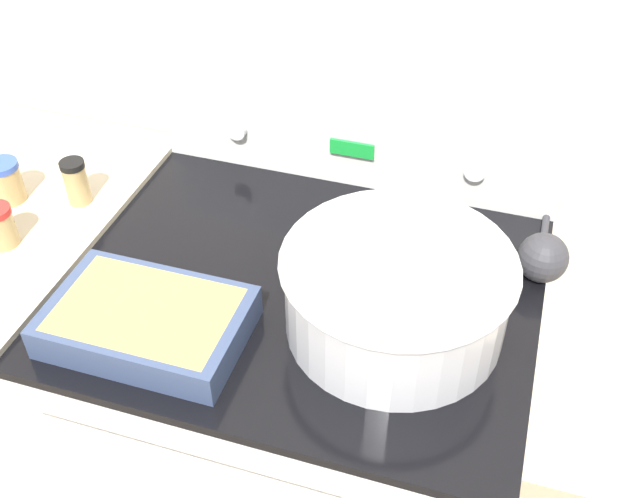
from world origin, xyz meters
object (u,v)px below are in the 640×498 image
at_px(spice_jar_blue_cap, 6,181).
at_px(spice_jar_black_cap, 76,182).
at_px(mixing_bowl, 397,290).
at_px(ladle, 543,255).
at_px(casserole_dish, 147,320).

bearing_deg(spice_jar_blue_cap, spice_jar_black_cap, 14.86).
bearing_deg(mixing_bowl, ladle, 43.13).
xyz_separation_m(mixing_bowl, ladle, (0.22, 0.21, -0.04)).
distance_m(mixing_bowl, ladle, 0.30).
height_order(mixing_bowl, ladle, mixing_bowl).
height_order(mixing_bowl, spice_jar_black_cap, mixing_bowl).
bearing_deg(mixing_bowl, spice_jar_blue_cap, 173.00).
relative_size(mixing_bowl, spice_jar_black_cap, 4.05).
height_order(mixing_bowl, spice_jar_blue_cap, mixing_bowl).
height_order(spice_jar_black_cap, spice_jar_blue_cap, spice_jar_black_cap).
relative_size(mixing_bowl, casserole_dish, 1.18).
bearing_deg(ladle, casserole_dish, -149.94).
bearing_deg(ladle, spice_jar_black_cap, -175.44).
bearing_deg(ladle, spice_jar_blue_cap, -174.04).
bearing_deg(spice_jar_blue_cap, mixing_bowl, -7.00).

